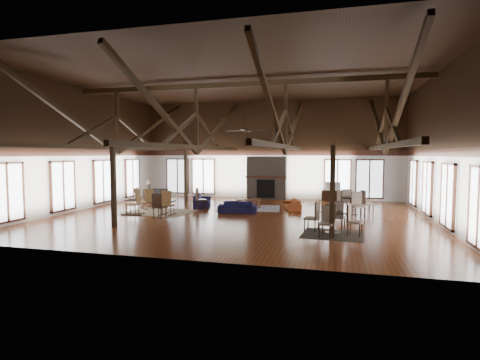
% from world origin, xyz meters
% --- Properties ---
extents(floor, '(16.00, 16.00, 0.00)m').
position_xyz_m(floor, '(0.00, 0.00, 0.00)').
color(floor, maroon).
rests_on(floor, ground).
extents(ceiling, '(16.00, 14.00, 0.02)m').
position_xyz_m(ceiling, '(0.00, 0.00, 6.00)').
color(ceiling, black).
rests_on(ceiling, wall_back).
extents(wall_back, '(16.00, 0.02, 6.00)m').
position_xyz_m(wall_back, '(0.00, 7.00, 3.00)').
color(wall_back, silver).
rests_on(wall_back, floor).
extents(wall_front, '(16.00, 0.02, 6.00)m').
position_xyz_m(wall_front, '(0.00, -7.00, 3.00)').
color(wall_front, silver).
rests_on(wall_front, floor).
extents(wall_left, '(0.02, 14.00, 6.00)m').
position_xyz_m(wall_left, '(-8.00, 0.00, 3.00)').
color(wall_left, silver).
rests_on(wall_left, floor).
extents(wall_right, '(0.02, 14.00, 6.00)m').
position_xyz_m(wall_right, '(8.00, 0.00, 3.00)').
color(wall_right, silver).
rests_on(wall_right, floor).
extents(roof_truss, '(15.60, 14.07, 3.14)m').
position_xyz_m(roof_truss, '(0.00, 0.00, 4.03)').
color(roof_truss, black).
rests_on(roof_truss, wall_back).
extents(post_grid, '(8.16, 7.16, 3.05)m').
position_xyz_m(post_grid, '(0.00, 0.00, 1.52)').
color(post_grid, black).
rests_on(post_grid, floor).
extents(fireplace, '(2.50, 0.69, 2.60)m').
position_xyz_m(fireplace, '(0.00, 6.67, 1.29)').
color(fireplace, '#61554A').
rests_on(fireplace, floor).
extents(ceiling_fan, '(1.60, 1.60, 0.75)m').
position_xyz_m(ceiling_fan, '(0.50, -1.00, 3.73)').
color(ceiling_fan, black).
rests_on(ceiling_fan, roof_truss).
extents(sofa_navy_front, '(1.88, 0.97, 0.52)m').
position_xyz_m(sofa_navy_front, '(-0.32, 0.86, 0.26)').
color(sofa_navy_front, '#141336').
rests_on(sofa_navy_front, floor).
extents(sofa_navy_left, '(2.18, 1.31, 0.60)m').
position_xyz_m(sofa_navy_left, '(-2.71, 2.62, 0.30)').
color(sofa_navy_left, '#1C1740').
rests_on(sofa_navy_left, floor).
extents(sofa_orange, '(1.77, 1.12, 0.48)m').
position_xyz_m(sofa_orange, '(2.00, 2.72, 0.24)').
color(sofa_orange, brown).
rests_on(sofa_orange, floor).
extents(coffee_table, '(1.38, 0.96, 0.48)m').
position_xyz_m(coffee_table, '(-0.16, 2.47, 0.42)').
color(coffee_table, brown).
rests_on(coffee_table, floor).
extents(vase, '(0.23, 0.23, 0.20)m').
position_xyz_m(vase, '(-0.16, 2.55, 0.58)').
color(vase, '#B2B2B2').
rests_on(vase, coffee_table).
extents(armchair, '(1.13, 1.00, 0.71)m').
position_xyz_m(armchair, '(-5.91, 3.73, 0.36)').
color(armchair, '#2A2A2C').
rests_on(armchair, floor).
extents(side_table_lamp, '(0.49, 0.49, 1.26)m').
position_xyz_m(side_table_lamp, '(-6.68, 4.24, 0.48)').
color(side_table_lamp, black).
rests_on(side_table_lamp, floor).
extents(rocking_chair_a, '(0.87, 0.82, 1.01)m').
position_xyz_m(rocking_chair_a, '(-4.87, 0.84, 0.48)').
color(rocking_chair_a, '#9D703B').
rests_on(rocking_chair_a, floor).
extents(rocking_chair_b, '(0.51, 0.88, 1.12)m').
position_xyz_m(rocking_chair_b, '(-3.22, -0.56, 0.53)').
color(rocking_chair_b, '#9D703B').
rests_on(rocking_chair_b, floor).
extents(rocking_chair_c, '(1.02, 0.65, 1.22)m').
position_xyz_m(rocking_chair_c, '(-4.70, -0.77, 0.57)').
color(rocking_chair_c, '#9D703B').
rests_on(rocking_chair_c, floor).
extents(side_chair_a, '(0.64, 0.64, 1.08)m').
position_xyz_m(side_chair_a, '(-2.40, 1.33, 0.63)').
color(side_chair_a, black).
rests_on(side_chair_a, floor).
extents(side_chair_b, '(0.52, 0.52, 1.09)m').
position_xyz_m(side_chair_b, '(-3.15, -1.55, 0.63)').
color(side_chair_b, black).
rests_on(side_chair_b, floor).
extents(cafe_table_near, '(2.05, 2.05, 1.05)m').
position_xyz_m(cafe_table_near, '(4.02, -2.68, 0.52)').
color(cafe_table_near, black).
rests_on(cafe_table_near, floor).
extents(cafe_table_far, '(2.08, 2.08, 1.07)m').
position_xyz_m(cafe_table_far, '(4.81, 1.84, 0.54)').
color(cafe_table_far, black).
rests_on(cafe_table_far, floor).
extents(cup_near, '(0.16, 0.16, 0.10)m').
position_xyz_m(cup_near, '(4.10, -2.76, 0.80)').
color(cup_near, '#B2B2B2').
rests_on(cup_near, cafe_table_near).
extents(cup_far, '(0.17, 0.17, 0.10)m').
position_xyz_m(cup_far, '(4.83, 1.92, 0.82)').
color(cup_far, '#B2B2B2').
rests_on(cup_far, cafe_table_far).
extents(tv_console, '(1.20, 0.45, 0.60)m').
position_xyz_m(tv_console, '(3.91, 6.75, 0.30)').
color(tv_console, black).
rests_on(tv_console, floor).
extents(television, '(0.88, 0.22, 0.50)m').
position_xyz_m(television, '(3.96, 6.75, 0.85)').
color(television, '#B2B2B2').
rests_on(television, tv_console).
extents(rug_tan, '(3.22, 2.65, 0.01)m').
position_xyz_m(rug_tan, '(-3.97, 0.19, 0.01)').
color(rug_tan, tan).
rests_on(rug_tan, floor).
extents(rug_navy, '(3.35, 2.71, 0.01)m').
position_xyz_m(rug_navy, '(-0.12, 2.46, 0.01)').
color(rug_navy, '#171D42').
rests_on(rug_navy, floor).
extents(rug_dark, '(2.15, 1.98, 0.01)m').
position_xyz_m(rug_dark, '(4.03, -2.87, 0.01)').
color(rug_dark, black).
rests_on(rug_dark, floor).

